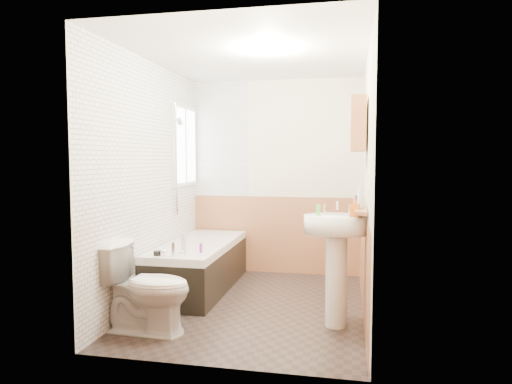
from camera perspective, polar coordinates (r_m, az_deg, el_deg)
floor at (r=4.78m, az=-0.37°, el=-14.01°), size 2.80×2.80×0.00m
ceiling at (r=4.65m, az=-0.38°, el=16.68°), size 2.80×2.80×0.00m
wall_back at (r=5.94m, az=2.42°, el=1.84°), size 2.20×0.02×2.50m
wall_front at (r=3.19m, az=-5.59°, el=-0.22°), size 2.20×0.02×2.50m
wall_left at (r=4.90m, az=-13.19°, el=1.23°), size 0.02×2.80×2.50m
wall_right at (r=4.46m, az=13.73°, el=0.94°), size 0.02×2.80×2.50m
wainscot_right at (r=4.56m, az=13.29°, el=-8.51°), size 0.01×2.80×1.00m
wainscot_front at (r=3.35m, az=-5.38°, el=-13.10°), size 2.20×0.01×1.00m
wainscot_back at (r=5.99m, az=2.36°, el=-5.36°), size 2.20×0.01×1.00m
tile_cladding_left at (r=4.89m, az=-12.96°, el=1.23°), size 0.01×2.80×2.50m
tile_return_back at (r=6.07m, az=-4.42°, el=6.60°), size 0.75×0.01×1.50m
window at (r=5.76m, az=-8.86°, el=5.70°), size 0.03×0.79×0.99m
bathtub at (r=5.33m, az=-7.12°, el=-8.98°), size 0.70×1.77×0.68m
shower_riser at (r=5.43m, az=-9.86°, el=5.18°), size 0.11×0.09×1.31m
toilet at (r=4.12m, az=-13.56°, el=-11.53°), size 0.81×0.47×0.77m
sink at (r=4.11m, az=10.04°, el=-6.86°), size 0.58×0.47×1.12m
pine_shelf at (r=4.43m, az=12.81°, el=-1.69°), size 0.10×1.29×0.03m
medicine_cabinet at (r=4.41m, az=12.60°, el=8.19°), size 0.14×0.55×0.50m
foam_can at (r=4.04m, az=12.95°, el=-0.71°), size 0.07×0.07×0.19m
green_bottle at (r=4.12m, az=12.93°, el=-0.46°), size 0.05×0.05×0.21m
black_jar at (r=4.85m, az=12.70°, el=-0.73°), size 0.08×0.08×0.05m
soap_bottle at (r=4.01m, az=12.26°, el=-2.50°), size 0.11×0.18×0.08m
clear_bottle at (r=4.03m, az=7.78°, el=-2.24°), size 0.05×0.05×0.10m
blue_gel at (r=4.61m, az=-8.96°, el=-6.45°), size 0.07×0.05×0.21m
cream_jar at (r=4.63m, az=-12.25°, el=-7.48°), size 0.09×0.09×0.05m
orange_bottle at (r=4.68m, az=-6.90°, el=-6.98°), size 0.04×0.04×0.09m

